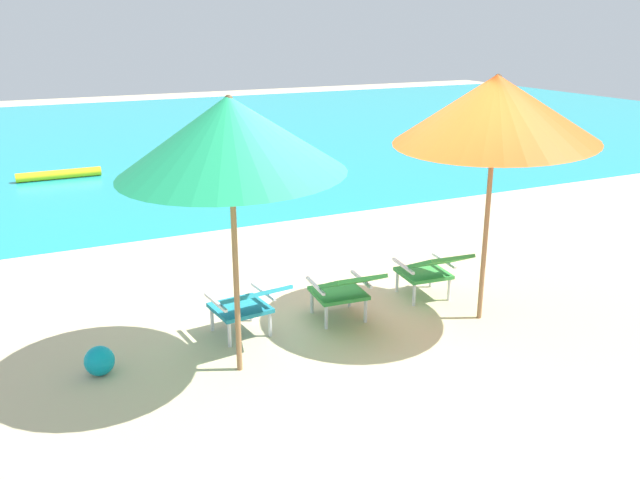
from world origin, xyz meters
TOP-DOWN VIEW (x-y plane):
  - ground_plane at (0.00, 4.00)m, footprint 40.00×40.00m
  - ocean_band at (0.00, 12.83)m, footprint 40.00×18.00m
  - swim_buoy at (-1.97, 8.51)m, footprint 1.60×0.18m
  - lounge_chair_left at (-1.02, 0.20)m, footprint 0.62×0.93m
  - lounge_chair_center at (0.00, 0.11)m, footprint 0.61×0.92m
  - lounge_chair_right at (1.14, 0.21)m, footprint 0.62×0.92m
  - beach_umbrella_left at (-1.30, -0.32)m, footprint 2.62×2.61m
  - beach_umbrella_right at (1.36, -0.38)m, footprint 2.62×2.60m
  - beach_ball at (-2.44, 0.14)m, footprint 0.27×0.27m

SIDE VIEW (x-z plane):
  - ground_plane at x=0.00m, z-range 0.00..0.00m
  - ocean_band at x=0.00m, z-range 0.00..0.01m
  - swim_buoy at x=-1.97m, z-range 0.01..0.19m
  - beach_ball at x=-2.44m, z-range 0.00..0.27m
  - lounge_chair_left at x=-1.02m, z-range 0.06..0.75m
  - lounge_chair_center at x=0.00m, z-range 0.06..0.75m
  - lounge_chair_right at x=1.14m, z-range 0.06..0.75m
  - beach_umbrella_left at x=-1.30m, z-range 0.88..3.36m
  - beach_umbrella_right at x=1.36m, z-range 0.91..3.49m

